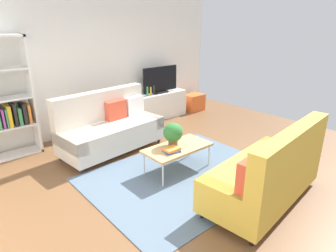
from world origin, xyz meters
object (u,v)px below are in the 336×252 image
object	(u,v)px
table_book_0	(172,151)
storage_trunk	(194,102)
couch_green	(268,172)
tv	(160,80)
potted_plant	(173,133)
bottle_0	(147,91)
bottle_2	(154,90)
tv_console	(160,105)
vase_0	(139,92)
coffee_table	(178,148)
couch_beige	(110,127)
bottle_1	(151,91)

from	to	relation	value
table_book_0	storage_trunk	bearing A→B (deg)	39.05
couch_green	tv	xyz separation A→B (m)	(1.26, 3.73, 0.51)
potted_plant	bottle_0	xyz separation A→B (m)	(1.16, 2.21, 0.11)
potted_plant	bottle_2	size ratio (longest dim) A/B	1.69
storage_trunk	potted_plant	xyz separation A→B (m)	(-2.68, -2.15, 0.42)
tv_console	vase_0	xyz separation A→B (m)	(-0.58, 0.05, 0.41)
coffee_table	bottle_0	bearing A→B (deg)	63.76
bottle_0	bottle_2	distance (m)	0.20
potted_plant	coffee_table	bearing A→B (deg)	-66.83
table_book_0	bottle_2	xyz separation A→B (m)	(1.53, 2.37, 0.32)
couch_green	vase_0	distance (m)	3.87
tv_console	potted_plant	distance (m)	2.77
tv_console	bottle_0	distance (m)	0.60
couch_beige	storage_trunk	world-z (taller)	couch_beige
vase_0	storage_trunk	bearing A→B (deg)	-5.10
couch_green	tv_console	xyz separation A→B (m)	(1.26, 3.75, -0.13)
tv	potted_plant	distance (m)	2.76
bottle_0	potted_plant	bearing A→B (deg)	-117.68
bottle_2	couch_beige	bearing A→B (deg)	-153.19
tv	couch_beige	bearing A→B (deg)	-155.40
coffee_table	vase_0	bearing A→B (deg)	67.86
tv_console	storage_trunk	bearing A→B (deg)	-5.19
tv	vase_0	bearing A→B (deg)	173.12
storage_trunk	vase_0	distance (m)	1.76
couch_beige	tv	size ratio (longest dim) A/B	1.98
coffee_table	vase_0	xyz separation A→B (m)	(0.97, 2.38, 0.34)
coffee_table	table_book_0	size ratio (longest dim) A/B	4.58
couch_beige	couch_green	bearing A→B (deg)	97.57
tv_console	bottle_2	world-z (taller)	bottle_2
storage_trunk	bottle_0	xyz separation A→B (m)	(-1.52, 0.06, 0.53)
tv_console	couch_beige	bearing A→B (deg)	-154.91
coffee_table	vase_0	size ratio (longest dim) A/B	6.07
tv	vase_0	distance (m)	0.62
table_book_0	bottle_2	size ratio (longest dim) A/B	1.06
couch_green	potted_plant	world-z (taller)	couch_green
bottle_2	tv_console	bearing A→B (deg)	10.21
potted_plant	bottle_2	bearing A→B (deg)	58.46
table_book_0	bottle_0	world-z (taller)	bottle_0
coffee_table	bottle_0	distance (m)	2.58
tv	potted_plant	xyz separation A→B (m)	(-1.58, -2.23, -0.32)
couch_beige	couch_green	size ratio (longest dim) A/B	1.00
bottle_0	bottle_2	world-z (taller)	bottle_2
couch_green	potted_plant	size ratio (longest dim) A/B	5.15
couch_green	couch_beige	bearing A→B (deg)	97.46
couch_green	coffee_table	distance (m)	1.45
tv	tv_console	bearing A→B (deg)	90.00
storage_trunk	bottle_1	bearing A→B (deg)	177.58
potted_plant	vase_0	size ratio (longest dim) A/B	2.12
coffee_table	tv	xyz separation A→B (m)	(1.55, 2.31, 0.56)
couch_green	tv	bearing A→B (deg)	65.39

